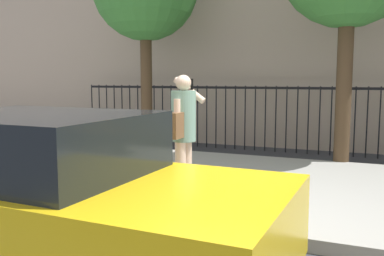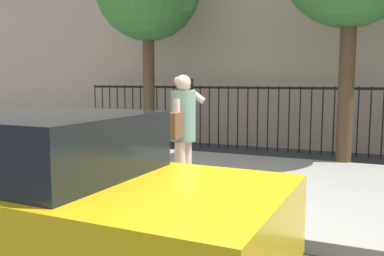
% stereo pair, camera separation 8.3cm
% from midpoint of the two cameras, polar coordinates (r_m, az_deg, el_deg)
% --- Properties ---
extents(ground_plane, '(60.00, 60.00, 0.00)m').
position_cam_midpoint_polar(ground_plane, '(4.79, 4.10, -14.87)').
color(ground_plane, '#333338').
extents(sidewalk, '(28.00, 4.40, 0.15)m').
position_cam_midpoint_polar(sidewalk, '(6.78, 10.44, -7.83)').
color(sidewalk, '#9E9B93').
rests_on(sidewalk, ground).
extents(iron_fence, '(12.03, 0.04, 1.60)m').
position_cam_midpoint_polar(iron_fence, '(10.23, 15.36, 2.26)').
color(iron_fence, black).
rests_on(iron_fence, ground).
extents(taxi_yellow, '(4.24, 1.94, 1.45)m').
position_cam_midpoint_polar(taxi_yellow, '(4.05, -18.68, -8.75)').
color(taxi_yellow, yellow).
rests_on(taxi_yellow, ground).
extents(pedestrian_on_phone, '(0.48, 0.65, 1.66)m').
position_cam_midpoint_polar(pedestrian_on_phone, '(5.75, -0.90, 0.25)').
color(pedestrian_on_phone, beige).
rests_on(pedestrian_on_phone, sidewalk).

